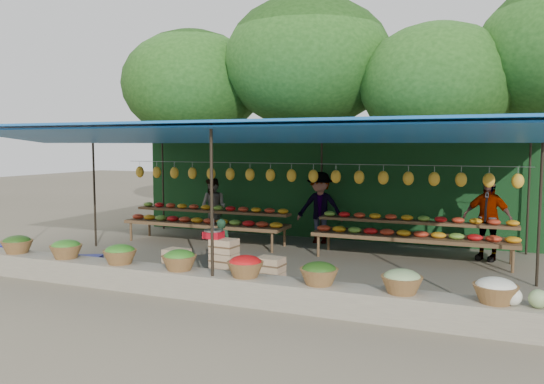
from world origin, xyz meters
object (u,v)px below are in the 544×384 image
at_px(vendor_seated, 221,246).
at_px(blue_crate_back, 88,263).
at_px(crate_counter, 223,264).
at_px(weighing_scale, 213,234).
at_px(blue_crate_front, 8,252).

distance_m(vendor_seated, blue_crate_back, 2.64).
xyz_separation_m(vendor_seated, blue_crate_back, (-2.48, -0.85, -0.38)).
distance_m(crate_counter, vendor_seated, 0.65).
height_order(crate_counter, weighing_scale, weighing_scale).
height_order(weighing_scale, blue_crate_back, weighing_scale).
bearing_deg(blue_crate_back, blue_crate_front, 151.09).
bearing_deg(weighing_scale, vendor_seated, 103.28).
bearing_deg(blue_crate_front, crate_counter, -16.54).
bearing_deg(vendor_seated, crate_counter, 102.17).
relative_size(crate_counter, blue_crate_front, 4.62).
bearing_deg(blue_crate_front, weighing_scale, -16.50).
distance_m(crate_counter, weighing_scale, 0.58).
distance_m(weighing_scale, blue_crate_back, 2.71).
xyz_separation_m(blue_crate_front, blue_crate_back, (2.38, -0.23, -0.01)).
relative_size(weighing_scale, blue_crate_back, 0.72).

